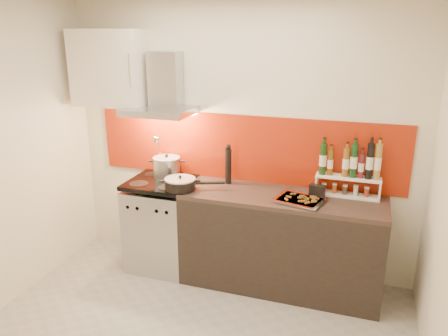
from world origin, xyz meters
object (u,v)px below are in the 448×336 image
(saute_pan, at_px, (181,184))
(baking_tray, at_px, (300,200))
(range_stove, at_px, (162,225))
(stock_pot, at_px, (167,167))
(pepper_mill, at_px, (228,165))
(counter, at_px, (281,241))

(saute_pan, distance_m, baking_tray, 1.08)
(range_stove, xyz_separation_m, stock_pot, (0.01, 0.14, 0.57))
(pepper_mill, xyz_separation_m, baking_tray, (0.73, -0.25, -0.17))
(stock_pot, height_order, saute_pan, stock_pot)
(saute_pan, bearing_deg, counter, 9.59)
(counter, xyz_separation_m, stock_pot, (-1.19, 0.13, 0.56))
(range_stove, bearing_deg, stock_pot, 85.93)
(range_stove, distance_m, stock_pot, 0.58)
(stock_pot, distance_m, pepper_mill, 0.64)
(pepper_mill, height_order, baking_tray, pepper_mill)
(counter, bearing_deg, range_stove, -179.77)
(range_stove, distance_m, pepper_mill, 0.92)
(saute_pan, xyz_separation_m, pepper_mill, (0.35, 0.31, 0.12))
(range_stove, relative_size, stock_pot, 3.38)
(stock_pot, relative_size, pepper_mill, 0.70)
(saute_pan, relative_size, pepper_mill, 1.38)
(saute_pan, relative_size, baking_tray, 1.15)
(counter, distance_m, stock_pot, 1.32)
(range_stove, height_order, baking_tray, baking_tray)
(baking_tray, bearing_deg, stock_pot, 170.47)
(counter, bearing_deg, saute_pan, -170.41)
(saute_pan, distance_m, pepper_mill, 0.49)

